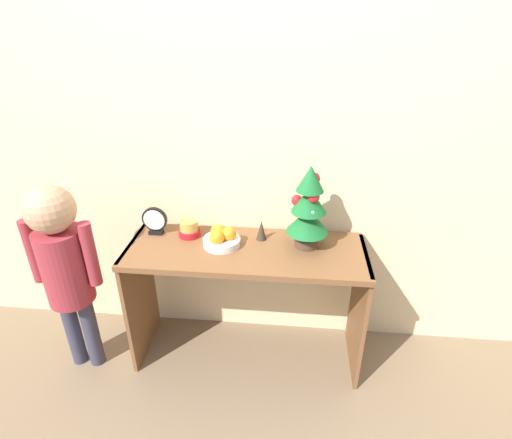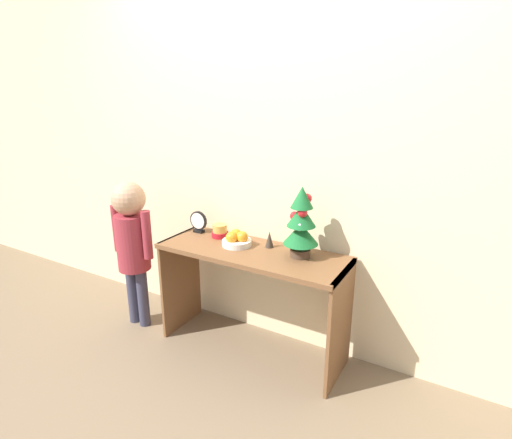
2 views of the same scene
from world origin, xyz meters
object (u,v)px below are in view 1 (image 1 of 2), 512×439
Objects in this scene: desk_clock at (155,221)px; mini_tree at (309,207)px; fruit_bowl at (221,238)px; singing_bowl at (189,229)px; figurine at (261,230)px; child_figure at (63,259)px.

mini_tree is at bearing -3.37° from desk_clock.
fruit_bowl is at bearing -12.33° from desk_clock.
fruit_bowl is 1.66× the size of singing_bowl.
desk_clock is 1.46× the size of figurine.
mini_tree is 0.63m from singing_bowl.
figurine is at bearing 14.84° from child_figure.
figurine is 0.10× the size of child_figure.
child_figure is (-0.39, -0.25, -0.10)m from desk_clock.
singing_bowl is 0.62m from child_figure.
mini_tree is 4.09× the size of figurine.
figurine is 0.98m from child_figure.
mini_tree reaches higher than fruit_bowl.
fruit_bowl reaches higher than singing_bowl.
desk_clock is 0.56m from figurine.
mini_tree is 1.22m from child_figure.
fruit_bowl is 1.23× the size of desk_clock.
mini_tree is 0.40× the size of child_figure.
fruit_bowl is 0.77m from child_figure.
child_figure reaches higher than desk_clock.
figurine is (0.56, -0.00, -0.02)m from desk_clock.
desk_clock is at bearing 179.03° from singing_bowl.
singing_bowl is 0.18m from desk_clock.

